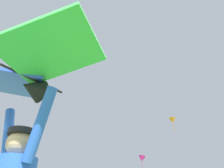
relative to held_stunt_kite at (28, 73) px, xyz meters
name	(u,v)px	position (x,y,z in m)	size (l,w,h in m)	color
held_stunt_kite	(28,73)	(0.00, 0.00, 0.00)	(1.81, 1.13, 0.41)	black
distant_kite_orange_mid_left	(173,120)	(-5.32, 32.65, 12.15)	(1.50, 1.45, 2.40)	orange
distant_kite_magenta_low_right	(142,159)	(-10.31, 30.89, 6.39)	(1.15, 1.17, 2.32)	#DB2393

